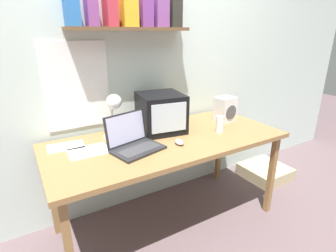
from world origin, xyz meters
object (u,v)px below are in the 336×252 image
object	(u,v)px
laptop	(133,140)
loose_paper_near_laptop	(66,146)
corner_desk	(168,145)
computer_mouse	(179,142)
crt_monitor	(161,113)
open_notebook	(89,151)
floor_cushion	(265,171)
desk_lamp	(114,109)
juice_glass	(220,125)
space_heater	(225,109)

from	to	relation	value
laptop	loose_paper_near_laptop	xyz separation A→B (m)	(-0.40, 0.27, -0.06)
corner_desk	computer_mouse	size ratio (longest dim) A/B	15.52
crt_monitor	corner_desk	bearing A→B (deg)	-93.87
crt_monitor	computer_mouse	xyz separation A→B (m)	(-0.02, -0.31, -0.14)
open_notebook	floor_cushion	distance (m)	2.00
desk_lamp	computer_mouse	size ratio (longest dim) A/B	3.01
corner_desk	open_notebook	bearing A→B (deg)	172.61
open_notebook	floor_cushion	bearing A→B (deg)	-0.01
crt_monitor	open_notebook	distance (m)	0.65
laptop	loose_paper_near_laptop	bearing A→B (deg)	131.99
crt_monitor	juice_glass	distance (m)	0.48
laptop	open_notebook	world-z (taller)	laptop
crt_monitor	laptop	distance (m)	0.41
floor_cushion	desk_lamp	bearing A→B (deg)	175.95
corner_desk	crt_monitor	size ratio (longest dim) A/B	4.52
loose_paper_near_laptop	laptop	bearing A→B (deg)	-33.89
space_heater	computer_mouse	distance (m)	0.68
juice_glass	loose_paper_near_laptop	world-z (taller)	juice_glass
crt_monitor	floor_cushion	xyz separation A→B (m)	(1.26, -0.10, -0.85)
corner_desk	laptop	world-z (taller)	laptop
computer_mouse	floor_cushion	xyz separation A→B (m)	(1.28, 0.21, -0.71)
loose_paper_near_laptop	floor_cushion	xyz separation A→B (m)	(1.99, -0.16, -0.70)
juice_glass	corner_desk	bearing A→B (deg)	167.69
corner_desk	space_heater	xyz separation A→B (m)	(0.65, 0.09, 0.17)
laptop	computer_mouse	bearing A→B (deg)	-31.59
juice_glass	loose_paper_near_laptop	distance (m)	1.17
space_heater	desk_lamp	bearing A→B (deg)	168.81
crt_monitor	laptop	size ratio (longest dim) A/B	1.02
desk_lamp	space_heater	world-z (taller)	desk_lamp
computer_mouse	loose_paper_near_laptop	distance (m)	0.80
corner_desk	crt_monitor	world-z (taller)	crt_monitor
juice_glass	floor_cushion	bearing A→B (deg)	10.93
crt_monitor	floor_cushion	size ratio (longest dim) A/B	0.89
laptop	juice_glass	xyz separation A→B (m)	(0.73, -0.06, -0.00)
floor_cushion	crt_monitor	bearing A→B (deg)	175.30
corner_desk	loose_paper_near_laptop	xyz separation A→B (m)	(-0.70, 0.23, 0.06)
corner_desk	desk_lamp	bearing A→B (deg)	150.87
desk_lamp	juice_glass	distance (m)	0.84
space_heater	open_notebook	size ratio (longest dim) A/B	0.84
juice_glass	floor_cushion	distance (m)	1.17
laptop	crt_monitor	bearing A→B (deg)	17.73
open_notebook	corner_desk	bearing A→B (deg)	-7.39
open_notebook	loose_paper_near_laptop	bearing A→B (deg)	126.16
desk_lamp	space_heater	xyz separation A→B (m)	(0.99, -0.10, -0.12)
floor_cushion	corner_desk	bearing A→B (deg)	-176.70
crt_monitor	computer_mouse	world-z (taller)	crt_monitor
juice_glass	open_notebook	xyz separation A→B (m)	(-1.01, 0.17, -0.06)
laptop	space_heater	bearing A→B (deg)	-6.61
space_heater	floor_cushion	bearing A→B (deg)	-7.14
laptop	floor_cushion	distance (m)	1.77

